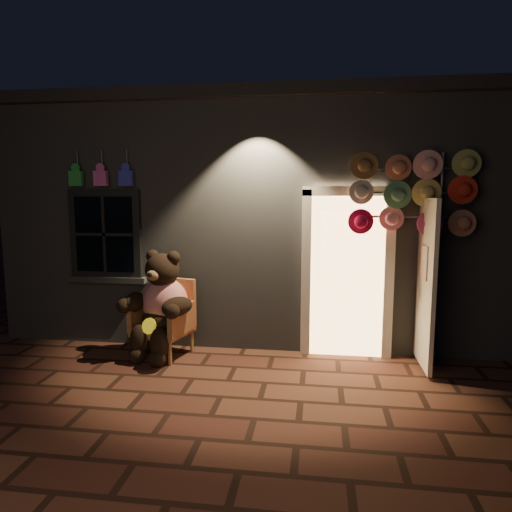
# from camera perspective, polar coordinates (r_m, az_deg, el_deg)

# --- Properties ---
(ground) EXTENTS (60.00, 60.00, 0.00)m
(ground) POSITION_cam_1_polar(r_m,az_deg,el_deg) (4.98, -4.49, -17.14)
(ground) COLOR brown
(ground) RESTS_ON ground
(shop_building) EXTENTS (7.30, 5.95, 3.51)m
(shop_building) POSITION_cam_1_polar(r_m,az_deg,el_deg) (8.46, 1.23, 5.33)
(shop_building) COLOR slate
(shop_building) RESTS_ON ground
(wicker_armchair) EXTENTS (0.80, 0.76, 0.98)m
(wicker_armchair) POSITION_cam_1_polar(r_m,az_deg,el_deg) (6.14, -11.18, -7.53)
(wicker_armchair) COLOR #B08244
(wicker_armchair) RESTS_ON ground
(teddy_bear) EXTENTS (0.98, 0.87, 1.39)m
(teddy_bear) POSITION_cam_1_polar(r_m,az_deg,el_deg) (5.98, -11.81, -6.04)
(teddy_bear) COLOR red
(teddy_bear) RESTS_ON ground
(hat_rack) EXTENTS (1.47, 0.22, 2.61)m
(hat_rack) POSITION_cam_1_polar(r_m,az_deg,el_deg) (5.79, 19.02, 7.22)
(hat_rack) COLOR #59595E
(hat_rack) RESTS_ON ground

